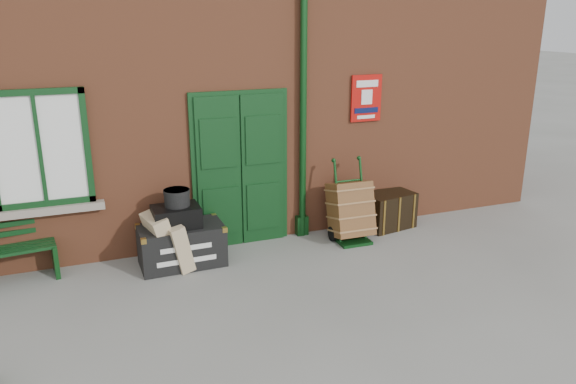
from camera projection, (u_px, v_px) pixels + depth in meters
name	position (u px, v px, depth m)	size (l,w,h in m)	color
ground	(298.00, 280.00, 7.20)	(80.00, 80.00, 0.00)	gray
station_building	(222.00, 81.00, 9.66)	(10.30, 4.30, 4.36)	brown
houdini_trunk	(182.00, 245.00, 7.58)	(1.12, 0.61, 0.56)	black
strongbox	(176.00, 217.00, 7.44)	(0.61, 0.45, 0.28)	black
hatbox	(177.00, 198.00, 7.40)	(0.34, 0.34, 0.22)	black
suitcase_back	(162.00, 241.00, 7.44)	(0.21, 0.53, 0.75)	tan
suitcase_front	(177.00, 245.00, 7.43)	(0.19, 0.48, 0.64)	tan
porter_trolley	(351.00, 210.00, 8.37)	(0.60, 0.65, 1.21)	#0E3813
dark_trunk	(388.00, 210.00, 8.93)	(0.78, 0.51, 0.57)	black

